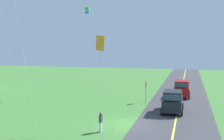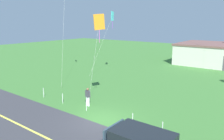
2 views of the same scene
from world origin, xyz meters
The scene contains 13 objects.
ground_plane centered at (0.00, 0.00, -0.05)m, with size 120.00×120.00×0.10m, color #3D7533.
asphalt_road centered at (0.00, -4.00, 0.00)m, with size 120.00×7.00×0.00m, color #38383D.
road_centre_stripe centered at (0.00, -4.00, 0.01)m, with size 120.00×0.16×0.00m, color #E5E04C.
car_suv_foreground centered at (5.51, -3.51, 1.15)m, with size 4.40×2.12×2.24m.
car_parked_east_near centered at (14.58, -4.17, 1.15)m, with size 4.40×2.12×2.24m.
stop_sign centered at (9.64, -0.10, 1.80)m, with size 0.76×0.08×2.56m.
person_adult_near centered at (-2.84, 1.57, 0.86)m, with size 0.58×0.22×1.60m.
kite_red_low centered at (-1.79, 1.94, 6.94)m, with size 1.30×0.91×7.69m.
kite_orange_near centered at (13.33, 8.72, 11.66)m, with size 0.56×0.83×12.13m.
fence_post_1 centered at (-5.06, 0.70, 0.45)m, with size 0.05×0.05×0.90m, color silver.
fence_post_2 centered at (-2.19, 0.70, 0.45)m, with size 0.05×0.05×0.90m, color silver.
fence_post_3 centered at (2.20, 0.70, 0.45)m, with size 0.05×0.05×0.90m, color silver.
fence_post_4 centered at (4.43, 0.70, 0.45)m, with size 0.05×0.05×0.90m, color silver.
Camera 1 is at (-23.37, -5.12, 6.83)m, focal length 44.60 mm.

